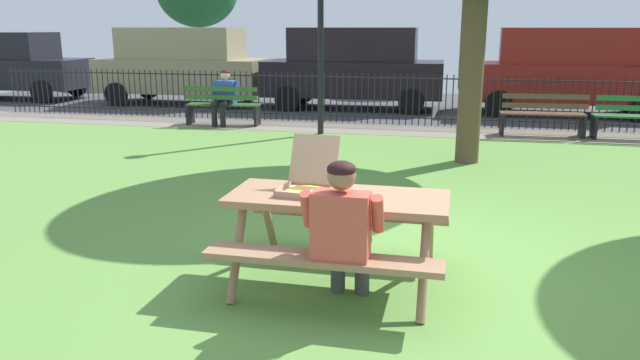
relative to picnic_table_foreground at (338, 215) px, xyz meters
The scene contains 17 objects.
ground 2.67m from the picnic_table_foreground, 78.62° to the left, with size 28.00×12.15×0.02m, color #619240.
cobblestone_walkway 7.97m from the picnic_table_foreground, 86.29° to the left, with size 28.00×1.40×0.01m, color gray.
street_asphalt 12.04m from the picnic_table_foreground, 87.55° to the left, with size 28.00×6.77×0.01m, color #424247.
picnic_table_foreground is the anchor object (origin of this frame).
pizza_box_open 0.37m from the picnic_table_foreground, 167.43° to the left, with size 0.46×0.55×0.44m.
pizza_slice_on_table 0.26m from the picnic_table_foreground, 51.37° to the left, with size 0.23×0.19×0.02m.
adult_at_table 0.52m from the picnic_table_foreground, 74.95° to the right, with size 0.61×0.59×1.19m.
iron_fence_streetside 8.64m from the picnic_table_foreground, 86.59° to the left, with size 21.10×0.03×1.11m.
park_bench_left 8.78m from the picnic_table_foreground, 117.41° to the left, with size 1.63×0.59×0.85m.
park_bench_center 8.22m from the picnic_table_foreground, 71.48° to the left, with size 1.62×0.52×0.85m.
park_bench_right 8.92m from the picnic_table_foreground, 60.92° to the left, with size 1.60×0.46×0.85m.
person_on_park_bench 8.78m from the picnic_table_foreground, 117.15° to the left, with size 0.62×0.61×1.19m.
lamp_post_walkway 7.61m from the picnic_table_foreground, 103.46° to the left, with size 0.28×0.28×4.20m.
parked_car_far_left 16.38m from the picnic_table_foreground, 137.11° to the left, with size 4.49×2.10×1.94m.
parked_car_left 12.91m from the picnic_table_foreground, 120.21° to the left, with size 4.62×2.00×2.08m.
parked_car_center 11.29m from the picnic_table_foreground, 98.68° to the left, with size 4.64×2.03×2.08m.
parked_car_right 11.71m from the picnic_table_foreground, 72.36° to the left, with size 4.68×2.12×2.08m.
Camera 1 is at (0.37, -5.20, 2.12)m, focal length 34.15 mm.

